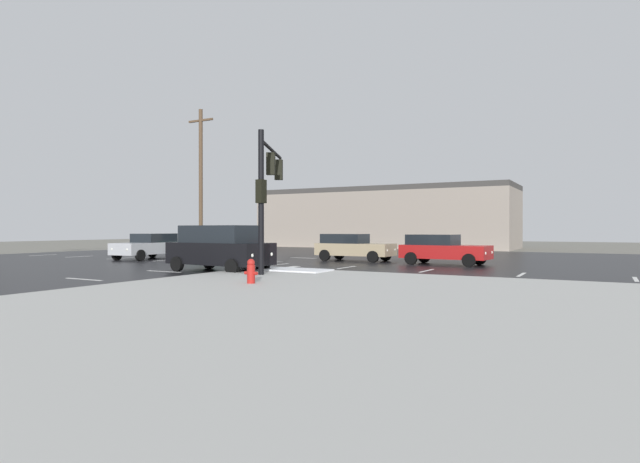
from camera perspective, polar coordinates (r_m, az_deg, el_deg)
The scene contains 14 objects.
ground_plane at distance 28.27m, azimuth -8.08°, elevation -3.56°, with size 120.00×120.00×0.00m, color slate.
road_asphalt at distance 28.27m, azimuth -8.08°, elevation -3.54°, with size 44.00×44.00×0.02m, color black.
sidewalk_corner at distance 11.78m, azimuth 3.57°, elevation -8.67°, with size 18.00×18.00×0.14m, color #B2B2AD.
snow_strip_curbside at distance 22.12m, azimuth -3.97°, elevation -4.19°, with size 4.00×1.60×0.06m, color white.
lane_markings at distance 26.45m, azimuth -7.79°, elevation -3.78°, with size 36.15×36.15×0.01m.
traffic_signal_mast at distance 21.42m, azimuth -5.83°, elevation 5.62°, with size 2.33×4.77×5.57m.
fire_hydrant at distance 16.86m, azimuth -7.63°, elevation -4.35°, with size 0.48×0.26×0.79m.
strip_building_background at distance 53.36m, azimuth 6.96°, elevation 1.51°, with size 25.96×8.00×6.03m.
sedan_red at distance 27.80m, azimuth 13.32°, elevation -1.87°, with size 4.64×2.30×1.58m.
sedan_green at distance 36.02m, azimuth -11.61°, elevation -1.37°, with size 4.68×2.43×1.58m.
sedan_tan at distance 30.24m, azimuth 3.61°, elevation -1.68°, with size 4.56×2.08×1.58m.
sedan_silver at distance 33.82m, azimuth -18.41°, elevation -1.49°, with size 2.37×4.66×1.58m.
suv_black at distance 23.07m, azimuth -11.00°, elevation -1.72°, with size 4.94×2.44×2.03m.
utility_pole_far at distance 38.39m, azimuth -13.04°, elevation 5.65°, with size 2.20×0.28×10.52m.
Camera 1 is at (16.99, -22.51, 1.91)m, focal length 28.95 mm.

